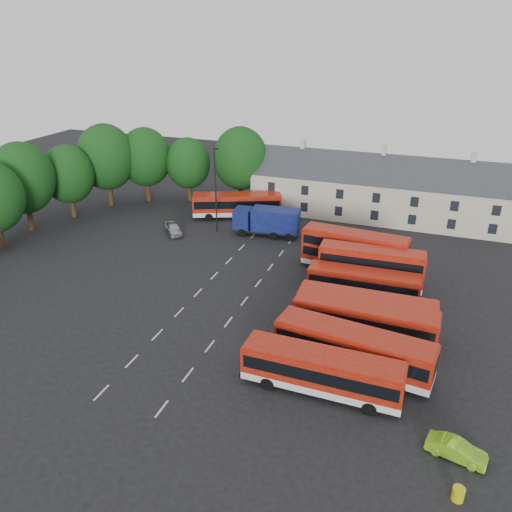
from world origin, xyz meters
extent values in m
plane|color=black|center=(0.00, 0.00, 0.00)|extent=(140.00, 140.00, 0.00)
cube|color=beige|center=(0.00, -14.00, 0.01)|extent=(0.15, 1.80, 0.01)
cube|color=beige|center=(0.00, -10.00, 0.01)|extent=(0.15, 1.80, 0.01)
cube|color=beige|center=(0.00, -6.00, 0.01)|extent=(0.15, 1.80, 0.01)
cube|color=beige|center=(0.00, -2.00, 0.01)|extent=(0.15, 1.80, 0.01)
cube|color=beige|center=(0.00, 2.00, 0.01)|extent=(0.15, 1.80, 0.01)
cube|color=beige|center=(0.00, 6.00, 0.01)|extent=(0.15, 1.80, 0.01)
cube|color=beige|center=(0.00, 10.00, 0.01)|extent=(0.15, 1.80, 0.01)
cube|color=beige|center=(0.00, 14.00, 0.01)|extent=(0.15, 1.80, 0.01)
cube|color=beige|center=(0.00, 18.00, 0.01)|extent=(0.15, 1.80, 0.01)
cube|color=beige|center=(5.00, -14.00, 0.01)|extent=(0.15, 1.80, 0.01)
cube|color=beige|center=(5.00, -10.00, 0.01)|extent=(0.15, 1.80, 0.01)
cube|color=beige|center=(5.00, -6.00, 0.01)|extent=(0.15, 1.80, 0.01)
cube|color=beige|center=(5.00, -2.00, 0.01)|extent=(0.15, 1.80, 0.01)
cube|color=beige|center=(5.00, 2.00, 0.01)|extent=(0.15, 1.80, 0.01)
cube|color=beige|center=(5.00, 6.00, 0.01)|extent=(0.15, 1.80, 0.01)
cube|color=beige|center=(5.00, 10.00, 0.01)|extent=(0.15, 1.80, 0.01)
cube|color=beige|center=(5.00, 14.00, 0.01)|extent=(0.15, 1.80, 0.01)
cube|color=beige|center=(5.00, 18.00, 0.01)|extent=(0.15, 1.80, 0.01)
cylinder|color=black|center=(-27.00, 4.00, 1.92)|extent=(0.70, 0.70, 3.85)
cylinder|color=black|center=(-28.00, 10.00, 2.10)|extent=(0.70, 0.70, 4.20)
ellipsoid|color=#103B11|center=(-28.00, 10.00, 6.97)|extent=(7.92, 7.92, 9.11)
cylinder|color=black|center=(-26.00, 16.00, 1.84)|extent=(0.70, 0.70, 3.67)
ellipsoid|color=#103B11|center=(-26.00, 16.00, 6.10)|extent=(6.93, 6.93, 7.97)
cylinder|color=black|center=(-24.00, 22.00, 2.19)|extent=(0.70, 0.70, 4.38)
ellipsoid|color=#103B11|center=(-24.00, 22.00, 7.26)|extent=(8.25, 8.25, 9.49)
cylinder|color=black|center=(-20.00, 26.00, 2.01)|extent=(0.70, 0.70, 4.02)
ellipsoid|color=#103B11|center=(-20.00, 26.00, 6.68)|extent=(7.59, 7.59, 8.73)
cylinder|color=black|center=(-14.00, 28.00, 1.75)|extent=(0.70, 0.70, 3.50)
ellipsoid|color=#103B11|center=(-14.00, 28.00, 5.81)|extent=(6.60, 6.60, 7.59)
cylinder|color=black|center=(-6.00, 29.00, 2.10)|extent=(0.70, 0.70, 4.20)
ellipsoid|color=#103B11|center=(-6.00, 29.00, 6.97)|extent=(7.92, 7.92, 9.11)
cube|color=beige|center=(14.00, 30.00, 2.75)|extent=(35.00, 7.00, 5.50)
cube|color=#2D3035|center=(14.00, 30.00, 5.50)|extent=(35.70, 7.13, 7.13)
cube|color=beige|center=(3.00, 30.00, 9.46)|extent=(0.60, 0.90, 1.20)
cube|color=beige|center=(14.00, 30.00, 9.46)|extent=(0.60, 0.90, 1.20)
cube|color=beige|center=(25.00, 30.00, 9.46)|extent=(0.60, 0.90, 1.20)
cube|color=silver|center=(15.01, -8.37, 0.81)|extent=(11.60, 2.80, 0.58)
cube|color=#981909|center=(15.01, -8.37, 2.13)|extent=(11.60, 2.80, 2.05)
cube|color=black|center=(15.01, -8.37, 2.18)|extent=(11.14, 2.85, 1.00)
cube|color=#981909|center=(15.01, -8.37, 3.21)|extent=(11.36, 2.69, 0.13)
cylinder|color=black|center=(11.29, -9.50, 0.53)|extent=(1.06, 0.31, 1.05)
cylinder|color=black|center=(18.72, -7.23, 0.53)|extent=(1.06, 0.31, 1.05)
cube|color=silver|center=(16.65, -4.97, 0.86)|extent=(12.40, 4.34, 0.61)
cube|color=#981909|center=(16.65, -4.97, 2.24)|extent=(12.40, 4.34, 2.15)
cube|color=black|center=(16.65, -4.97, 2.29)|extent=(11.93, 4.34, 1.05)
cube|color=#981909|center=(16.65, -4.97, 3.37)|extent=(12.14, 4.19, 0.13)
cylinder|color=black|center=(12.63, -5.69, 0.55)|extent=(1.13, 0.45, 1.10)
cylinder|color=black|center=(20.67, -4.24, 0.55)|extent=(1.13, 0.45, 1.10)
cube|color=silver|center=(16.83, -0.59, 0.84)|extent=(11.96, 3.05, 0.59)
cube|color=#981909|center=(16.83, -0.59, 2.19)|extent=(11.96, 3.05, 2.11)
cube|color=black|center=(16.83, -0.59, 2.24)|extent=(11.49, 3.10, 1.03)
cube|color=#981909|center=(16.83, -0.59, 3.30)|extent=(11.72, 2.93, 0.13)
cylinder|color=black|center=(12.99, -1.70, 0.54)|extent=(1.09, 0.33, 1.08)
cylinder|color=black|center=(20.67, 0.52, 0.54)|extent=(1.09, 0.33, 1.08)
cube|color=silver|center=(16.69, 1.01, 0.83)|extent=(11.88, 2.89, 0.59)
cube|color=#981909|center=(16.69, 1.01, 2.18)|extent=(11.88, 2.89, 2.10)
cube|color=black|center=(16.69, 1.01, 2.23)|extent=(11.41, 2.95, 1.02)
cube|color=#981909|center=(16.69, 1.01, 3.28)|extent=(11.64, 2.78, 0.13)
cylinder|color=black|center=(12.92, -0.27, 0.54)|extent=(1.08, 0.32, 1.08)
cylinder|color=black|center=(20.45, 2.29, 0.54)|extent=(1.08, 0.32, 1.08)
cube|color=silver|center=(15.65, 6.42, 0.75)|extent=(10.69, 2.71, 0.53)
cube|color=#981909|center=(15.65, 6.42, 1.96)|extent=(10.69, 2.71, 1.88)
cube|color=black|center=(15.65, 6.42, 2.00)|extent=(10.27, 2.76, 0.92)
cube|color=#981909|center=(15.65, 6.42, 2.95)|extent=(10.48, 2.61, 0.12)
cylinder|color=black|center=(12.28, 5.24, 0.48)|extent=(0.97, 0.30, 0.97)
cylinder|color=black|center=(19.02, 7.61, 0.48)|extent=(0.97, 0.30, 0.97)
cube|color=silver|center=(15.93, 9.18, 0.73)|extent=(10.46, 2.76, 0.52)
cube|color=#981909|center=(15.93, 9.18, 2.57)|extent=(10.46, 2.76, 3.16)
cube|color=black|center=(15.93, 9.18, 1.96)|extent=(10.04, 2.80, 0.90)
cube|color=#981909|center=(15.93, 9.18, 4.20)|extent=(10.24, 2.66, 0.11)
cylinder|color=black|center=(12.65, 7.98, 0.47)|extent=(0.95, 0.30, 0.94)
cylinder|color=black|center=(19.20, 10.37, 0.47)|extent=(0.95, 0.30, 0.94)
cube|color=black|center=(15.93, 9.18, 3.18)|extent=(10.04, 2.80, 0.90)
cube|color=silver|center=(13.75, 12.07, 0.79)|extent=(11.35, 3.62, 0.56)
cube|color=#981909|center=(13.75, 12.07, 2.76)|extent=(11.35, 3.62, 3.40)
cube|color=black|center=(13.75, 12.07, 2.10)|extent=(10.91, 3.64, 0.96)
cube|color=#981909|center=(13.75, 12.07, 4.51)|extent=(11.12, 3.50, 0.12)
cylinder|color=black|center=(10.09, 11.28, 0.51)|extent=(1.04, 0.38, 1.01)
cylinder|color=black|center=(17.42, 12.86, 0.51)|extent=(1.04, 0.38, 1.01)
cube|color=black|center=(13.75, 12.07, 3.42)|extent=(10.91, 3.64, 0.96)
cube|color=silver|center=(-4.42, 23.52, 0.85)|extent=(12.24, 7.20, 0.61)
cube|color=#981909|center=(-4.42, 23.52, 2.23)|extent=(12.24, 7.20, 2.15)
cube|color=black|center=(-4.42, 23.52, 2.29)|extent=(11.82, 7.08, 1.05)
cube|color=#981909|center=(-4.42, 23.52, 3.36)|extent=(11.97, 7.01, 0.13)
cylinder|color=black|center=(-7.52, 20.88, 0.55)|extent=(1.14, 0.71, 1.10)
cylinder|color=black|center=(-1.32, 26.16, 0.55)|extent=(1.14, 0.71, 1.10)
cube|color=black|center=(1.55, 18.71, 0.67)|extent=(8.44, 2.99, 0.31)
cube|color=#0E1652|center=(-1.54, 18.41, 2.07)|extent=(2.31, 2.77, 2.48)
cube|color=black|center=(-2.51, 18.31, 2.44)|extent=(0.32, 2.20, 1.24)
cube|color=#0E1652|center=(2.73, 18.83, 2.22)|extent=(6.11, 3.14, 2.79)
cylinder|color=black|center=(-1.22, 17.27, 0.52)|extent=(1.06, 0.39, 1.03)
cylinder|color=black|center=(4.56, 20.18, 0.52)|extent=(1.06, 0.39, 1.03)
imported|color=#ADAFB5|center=(-9.86, 15.12, 0.72)|extent=(4.09, 4.30, 1.44)
imported|color=#7FCB1F|center=(24.28, -11.55, 0.60)|extent=(3.81, 1.99, 1.20)
cylinder|color=gold|center=(24.39, -14.75, 0.43)|extent=(0.69, 0.69, 0.87)
cylinder|color=black|center=(-4.95, 17.84, 5.43)|extent=(0.20, 0.20, 10.86)
cube|color=black|center=(-4.65, 17.74, 10.86)|extent=(0.70, 0.47, 0.20)
camera|label=1|loc=(20.48, -37.26, 24.30)|focal=35.00mm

